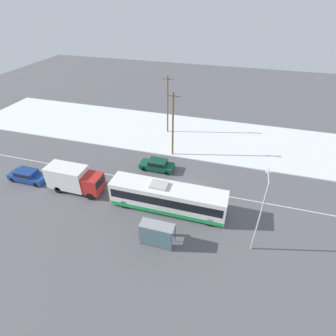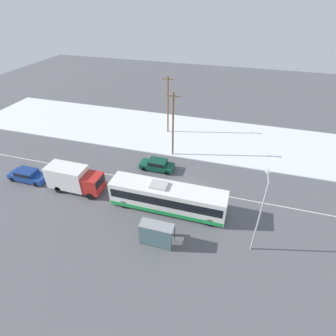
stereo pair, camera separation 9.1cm
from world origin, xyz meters
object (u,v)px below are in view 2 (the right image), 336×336
Objects in this scene: city_bus at (167,198)px; streetlamp at (261,207)px; sedan_car at (157,164)px; box_truck at (74,178)px; parked_car_near_truck at (28,175)px; utility_pole_snowlot at (168,105)px; bus_shelter at (156,233)px; utility_pole_roadside at (173,124)px; pedestrian_at_stop at (159,227)px.

streetlamp is (8.84, -2.46, 3.22)m from city_bus.
streetlamp reaches higher than sedan_car.
box_truck is 6.74m from parked_car_near_truck.
utility_pole_snowlot is (12.78, 17.44, 3.94)m from parked_car_near_truck.
box_truck is 12.65m from bus_shelter.
box_truck is at bearing -129.09° from utility_pole_roadside.
utility_pole_snowlot is at bearing 112.00° from utility_pole_roadside.
box_truck is at bearing 179.84° from city_bus.
parked_car_near_truck is at bearing 164.88° from bus_shelter.
city_bus is 17.92m from parked_car_near_truck.
parked_car_near_truck is (-6.68, -0.04, -0.90)m from box_truck.
box_truck is 0.84× the size of streetlamp.
streetlamp reaches higher than parked_car_near_truck.
streetlamp is (26.74, -2.46, 3.98)m from parked_car_near_truck.
streetlamp is at bearing 8.22° from pedestrian_at_stop.
pedestrian_at_stop is at bearing -75.73° from utility_pole_snowlot.
utility_pole_snowlot is (-13.96, 19.89, -0.04)m from streetlamp.
bus_shelter is 23.25m from utility_pole_snowlot.
parked_car_near_truck is 18.53m from pedestrian_at_stop.
parked_car_near_truck is 2.66× the size of pedestrian_at_stop.
city_bus is 7.58m from sedan_car.
sedan_car is (-3.38, 6.74, -0.78)m from city_bus.
utility_pole_roadside is (-11.29, 13.30, -0.04)m from streetlamp.
bus_shelter is at bearing -79.76° from utility_pole_roadside.
sedan_car is at bearing -80.79° from utility_pole_snowlot.
pedestrian_at_stop is at bearing 109.22° from sedan_car.
sedan_car is (7.84, 6.70, -0.93)m from box_truck.
box_truck is 1.46× the size of sedan_car.
city_bus is 2.78× the size of sedan_car.
sedan_car is at bearing -102.81° from utility_pole_roadside.
streetlamp is (8.58, 1.24, 3.69)m from pedestrian_at_stop.
streetlamp is 0.84× the size of utility_pole_snowlot.
utility_pole_snowlot reaches higher than streetlamp.
city_bus is 1.60× the size of streetlamp.
bus_shelter is (0.40, -4.95, 0.12)m from city_bus.
bus_shelter is (0.14, -1.25, 0.59)m from pedestrian_at_stop.
sedan_car is 16.01m from parked_car_near_truck.
utility_pole_roadside is at bearing 100.55° from pedestrian_at_stop.
city_bus is 1.35× the size of utility_pole_snowlot.
box_truck is 14.24m from utility_pole_roadside.
box_truck reaches higher than sedan_car.
utility_pole_snowlot is at bearing 70.65° from box_truck.
bus_shelter is at bearing -83.52° from pedestrian_at_stop.
box_truck reaches higher than parked_car_near_truck.
parked_car_near_truck is at bearing 174.75° from streetlamp.
city_bus is 3.74m from pedestrian_at_stop.
pedestrian_at_stop is 22.11m from utility_pole_snowlot.
sedan_car is at bearing 143.03° from streetlamp.
bus_shelter is at bearing 107.93° from sedan_car.
streetlamp reaches higher than bus_shelter.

